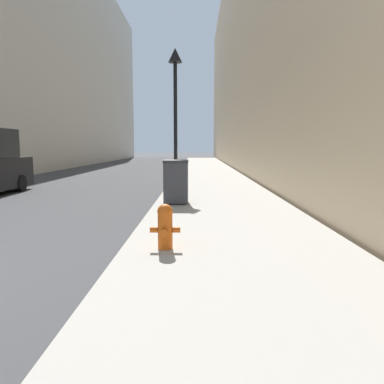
# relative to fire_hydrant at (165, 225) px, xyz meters

# --- Properties ---
(sidewalk_right) EXTENTS (3.76, 60.00, 0.15)m
(sidewalk_right) POSITION_rel_fire_hydrant_xyz_m (1.19, 15.90, -0.44)
(sidewalk_right) COLOR #ADA89E
(sidewalk_right) RESTS_ON ground
(building_right_stone) EXTENTS (12.00, 60.00, 17.93)m
(building_right_stone) POSITION_rel_fire_hydrant_xyz_m (9.17, 23.90, 8.45)
(building_right_stone) COLOR tan
(building_right_stone) RESTS_ON ground
(fire_hydrant) EXTENTS (0.47, 0.35, 0.70)m
(fire_hydrant) POSITION_rel_fire_hydrant_xyz_m (0.00, 0.00, 0.00)
(fire_hydrant) COLOR #D15614
(fire_hydrant) RESTS_ON sidewalk_right
(trash_bin) EXTENTS (0.68, 0.68, 1.20)m
(trash_bin) POSITION_rel_fire_hydrant_xyz_m (-0.09, 4.65, 0.25)
(trash_bin) COLOR #3D3D42
(trash_bin) RESTS_ON sidewalk_right
(lamppost) EXTENTS (0.50, 0.50, 5.09)m
(lamppost) POSITION_rel_fire_hydrant_xyz_m (-0.29, 8.25, 3.20)
(lamppost) COLOR black
(lamppost) RESTS_ON sidewalk_right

